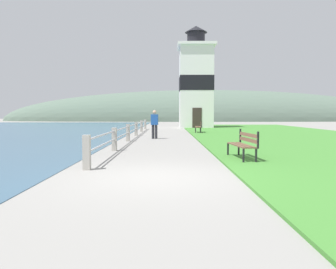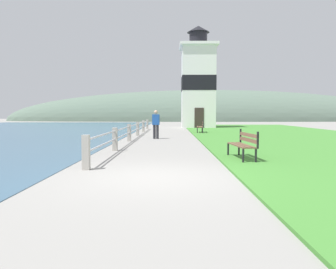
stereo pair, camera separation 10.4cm
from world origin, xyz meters
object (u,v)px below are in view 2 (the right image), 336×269
park_bench_midway (201,126)px  lighthouse (198,83)px  person_strolling (156,123)px  park_bench_near (244,143)px

park_bench_midway → lighthouse: lighthouse is taller
park_bench_midway → person_strolling: (-3.08, -5.34, 0.35)m
park_bench_near → park_bench_midway: (-0.06, 13.91, -0.00)m
lighthouse → person_strolling: bearing=-103.8°
park_bench_midway → person_strolling: person_strolling is taller
park_bench_near → lighthouse: size_ratio=0.17×
park_bench_near → lighthouse: 23.49m
lighthouse → park_bench_near: bearing=-91.1°
park_bench_near → lighthouse: lighthouse is taller
park_bench_near → lighthouse: (0.44, 23.14, 4.02)m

